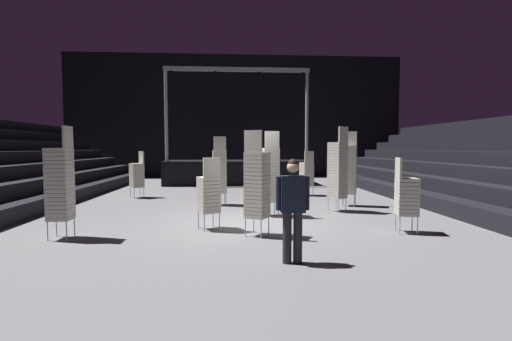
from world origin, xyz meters
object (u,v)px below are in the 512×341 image
object	(u,v)px
chair_stack_mid_centre	(60,183)
chair_stack_rear_left	(219,171)
chair_stack_mid_right	(350,169)
chair_stack_front_right	(257,184)
chair_stack_rear_centre	(209,193)
man_with_tie	(293,204)
chair_stack_rear_right	(270,174)
chair_stack_front_left	(338,169)
chair_stack_mid_left	(406,195)
stage_riser	(237,170)
chair_stack_aisle_left	(307,173)
chair_stack_aisle_right	(137,174)

from	to	relation	value
chair_stack_mid_centre	chair_stack_rear_left	bearing A→B (deg)	-37.24
chair_stack_mid_right	chair_stack_front_right	bearing A→B (deg)	72.47
chair_stack_rear_centre	man_with_tie	bearing A→B (deg)	-85.22
chair_stack_rear_centre	chair_stack_rear_right	bearing A→B (deg)	18.06
chair_stack_front_left	chair_stack_rear_right	bearing A→B (deg)	160.17
chair_stack_front_left	chair_stack_mid_left	world-z (taller)	chair_stack_front_left
chair_stack_front_right	man_with_tie	bearing A→B (deg)	-45.08
stage_riser	chair_stack_front_left	size ratio (longest dim) A/B	2.95
chair_stack_mid_right	chair_stack_mid_centre	xyz separation A→B (m)	(-7.51, -3.79, -0.04)
chair_stack_mid_left	chair_stack_mid_right	size ratio (longest dim) A/B	0.69
chair_stack_aisle_left	chair_stack_mid_right	bearing A→B (deg)	-90.03
chair_stack_mid_left	chair_stack_rear_left	distance (m)	6.09
chair_stack_mid_centre	chair_stack_mid_right	bearing A→B (deg)	-63.53
chair_stack_aisle_left	chair_stack_rear_centre	bearing A→B (deg)	-139.90
chair_stack_front_left	chair_stack_mid_right	bearing A→B (deg)	19.30
chair_stack_front_left	chair_stack_mid_left	xyz separation A→B (m)	(0.76, -2.79, -0.42)
man_with_tie	chair_stack_aisle_left	bearing A→B (deg)	-103.80
chair_stack_mid_centre	chair_stack_rear_right	world-z (taller)	same
man_with_tie	chair_stack_aisle_left	world-z (taller)	chair_stack_aisle_left
chair_stack_mid_left	chair_stack_mid_right	distance (m)	3.77
chair_stack_front_left	chair_stack_aisle_left	size ratio (longest dim) A/B	1.43
chair_stack_rear_centre	chair_stack_aisle_right	distance (m)	6.39
chair_stack_front_left	chair_stack_aisle_right	distance (m)	7.67
chair_stack_rear_centre	chair_stack_aisle_right	size ratio (longest dim) A/B	0.95
chair_stack_front_left	chair_stack_front_right	distance (m)	3.89
chair_stack_mid_right	man_with_tie	bearing A→B (deg)	86.99
chair_stack_mid_centre	chair_stack_aisle_left	distance (m)	9.25
chair_stack_rear_left	chair_stack_aisle_right	world-z (taller)	chair_stack_rear_left
stage_riser	chair_stack_mid_right	xyz separation A→B (m)	(3.61, -7.60, 0.53)
stage_riser	chair_stack_aisle_left	distance (m)	5.66
man_with_tie	chair_stack_mid_left	world-z (taller)	man_with_tie
man_with_tie	chair_stack_rear_left	size ratio (longest dim) A/B	0.76
stage_riser	chair_stack_mid_left	xyz separation A→B (m)	(3.68, -11.35, 0.15)
chair_stack_front_left	stage_riser	bearing A→B (deg)	73.79
chair_stack_rear_left	chair_stack_rear_right	world-z (taller)	chair_stack_rear_right
man_with_tie	chair_stack_rear_centre	xyz separation A→B (m)	(-1.56, 2.59, -0.13)
chair_stack_rear_right	chair_stack_rear_centre	world-z (taller)	chair_stack_rear_right
stage_riser	chair_stack_mid_centre	bearing A→B (deg)	-108.88
chair_stack_mid_right	chair_stack_rear_left	xyz separation A→B (m)	(-4.31, 0.47, -0.08)
stage_riser	chair_stack_front_right	world-z (taller)	stage_riser
man_with_tie	chair_stack_mid_left	xyz separation A→B (m)	(2.94, 1.97, -0.13)
chair_stack_aisle_left	chair_stack_rear_left	bearing A→B (deg)	-165.83
man_with_tie	chair_stack_mid_right	bearing A→B (deg)	-117.06
chair_stack_rear_left	chair_stack_mid_left	bearing A→B (deg)	-51.24
chair_stack_mid_left	chair_stack_mid_right	xyz separation A→B (m)	(-0.07, 3.75, 0.38)
chair_stack_front_left	chair_stack_mid_left	bearing A→B (deg)	-109.85
chair_stack_front_right	chair_stack_aisle_left	bearing A→B (deg)	100.50
chair_stack_front_left	chair_stack_aisle_right	xyz separation A→B (m)	(-6.86, 3.41, -0.38)
chair_stack_rear_right	chair_stack_rear_centre	bearing A→B (deg)	-145.42
chair_stack_rear_centre	chair_stack_aisle_left	xyz separation A→B (m)	(3.55, 5.78, 0.04)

